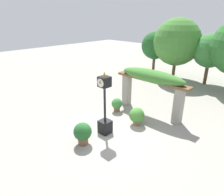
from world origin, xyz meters
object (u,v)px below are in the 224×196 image
object	(u,v)px
pedestal_clock	(105,110)
potted_plant_near_left	(83,133)
potted_plant_far_left	(117,104)
potted_plant_near_right	(137,116)

from	to	relation	value
pedestal_clock	potted_plant_near_left	xyz separation A→B (m)	(-0.04, -1.38, -0.68)
pedestal_clock	potted_plant_far_left	bearing A→B (deg)	119.29
potted_plant_near_left	potted_plant_far_left	world-z (taller)	potted_plant_near_left
potted_plant_near_left	potted_plant_far_left	size ratio (longest dim) A/B	1.25
potted_plant_near_right	potted_plant_near_left	bearing A→B (deg)	-102.11
potted_plant_near_left	potted_plant_far_left	xyz separation A→B (m)	(-1.20, 3.59, -0.12)
potted_plant_near_left	potted_plant_near_right	bearing A→B (deg)	77.89
pedestal_clock	potted_plant_far_left	xyz separation A→B (m)	(-1.24, 2.21, -0.80)
potted_plant_far_left	potted_plant_near_right	bearing A→B (deg)	-12.99
potted_plant_near_left	pedestal_clock	bearing A→B (deg)	88.17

